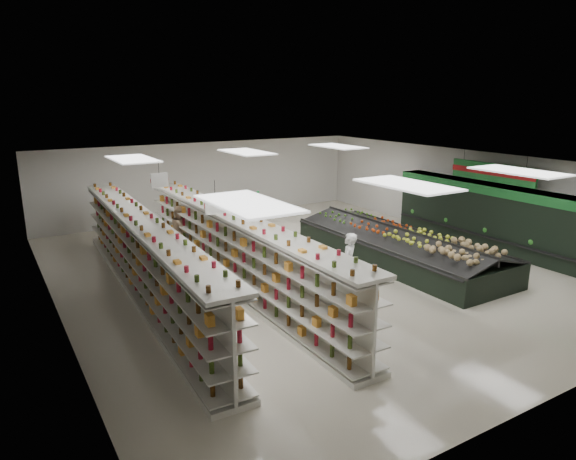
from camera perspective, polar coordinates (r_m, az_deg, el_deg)
floor at (r=15.68m, az=2.21°, el=-4.27°), size 16.00×16.00×0.00m
ceiling at (r=14.94m, az=2.33°, el=7.41°), size 14.00×16.00×0.02m
wall_back at (r=22.22m, az=-9.21°, el=5.48°), size 14.00×0.02×3.20m
wall_front at (r=9.91m, az=28.90°, el=-7.89°), size 14.00×0.02×3.20m
wall_left at (r=12.90m, az=-24.70°, el=-2.41°), size 0.02×16.00×3.20m
wall_right at (r=19.89m, az=19.39°, el=3.76°), size 0.02×16.00×3.20m
produce_wall_case at (r=18.69m, az=21.89°, el=1.74°), size 0.93×8.00×2.20m
aisle_sign_near at (r=11.49m, az=-8.08°, el=2.79°), size 0.52×0.06×0.75m
aisle_sign_far at (r=15.20m, az=-14.10°, el=5.40°), size 0.52×0.06×0.75m
hortifruti_banner at (r=18.22m, az=21.76°, el=5.96°), size 0.12×3.20×0.95m
gondola_left at (r=13.81m, az=-15.66°, el=-3.35°), size 1.37×11.91×2.06m
gondola_center at (r=14.05m, az=-5.95°, el=-2.63°), size 0.91×11.68×2.02m
produce_island at (r=16.56m, az=12.12°, el=-1.71°), size 2.73×7.45×1.11m
soda_endcap at (r=19.84m, az=-4.62°, el=1.89°), size 1.34×1.12×1.46m
shopper_main at (r=13.42m, az=6.71°, el=-3.86°), size 0.74×0.70×1.69m
shopper_background at (r=17.03m, az=-11.77°, el=-0.08°), size 0.82×0.96×1.68m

